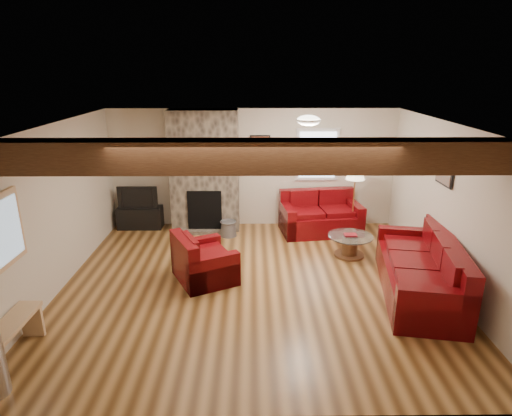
{
  "coord_description": "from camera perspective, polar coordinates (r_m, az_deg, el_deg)",
  "views": [
    {
      "loc": [
        -0.02,
        -6.12,
        3.28
      ],
      "look_at": [
        0.04,
        0.4,
        1.14
      ],
      "focal_mm": 30.0,
      "sensor_mm": 36.0,
      "label": 1
    }
  ],
  "objects": [
    {
      "name": "pine_bench",
      "position": [
        5.88,
        -30.23,
        -15.78
      ],
      "size": [
        0.29,
        1.26,
        0.47
      ],
      "primitive_type": null,
      "color": "tan",
      "rests_on": "floor"
    },
    {
      "name": "artwork_right",
      "position": [
        7.24,
        23.83,
        4.43
      ],
      "size": [
        0.06,
        0.55,
        0.42
      ],
      "primitive_type": null,
      "color": "black",
      "rests_on": "room"
    },
    {
      "name": "back_window",
      "position": [
        9.11,
        8.18,
        7.05
      ],
      "size": [
        0.9,
        0.08,
        1.1
      ],
      "primitive_type": null,
      "color": "silver",
      "rests_on": "room"
    },
    {
      "name": "sofa_three",
      "position": [
        6.89,
        20.95,
        -7.32
      ],
      "size": [
        1.38,
        2.48,
        0.91
      ],
      "primitive_type": null,
      "rotation": [
        0.0,
        0.0,
        -1.75
      ],
      "color": "#460509",
      "rests_on": "floor"
    },
    {
      "name": "floor_lamp",
      "position": [
        8.64,
        13.1,
        4.08
      ],
      "size": [
        0.37,
        0.37,
        1.46
      ],
      "color": "tan",
      "rests_on": "floor"
    },
    {
      "name": "tv_cabinet",
      "position": [
        9.48,
        -15.16,
        -1.22
      ],
      "size": [
        0.93,
        0.37,
        0.46
      ],
      "primitive_type": "cube",
      "color": "black",
      "rests_on": "floor"
    },
    {
      "name": "room",
      "position": [
        6.45,
        -0.34,
        -0.16
      ],
      "size": [
        8.0,
        8.0,
        8.0
      ],
      "color": "#543416",
      "rests_on": "ground"
    },
    {
      "name": "armchair_red",
      "position": [
        6.96,
        -6.88,
        -6.51
      ],
      "size": [
        1.18,
        1.23,
        0.77
      ],
      "primitive_type": null,
      "rotation": [
        0.0,
        0.0,
        2.03
      ],
      "color": "#460509",
      "rests_on": "floor"
    },
    {
      "name": "chimney_breast",
      "position": [
        8.91,
        -6.87,
        4.69
      ],
      "size": [
        1.4,
        0.67,
        2.5
      ],
      "color": "#38322B",
      "rests_on": "floor"
    },
    {
      "name": "coffee_table",
      "position": [
        8.0,
        12.38,
        -4.93
      ],
      "size": [
        0.81,
        0.81,
        0.42
      ],
      "color": "#472D16",
      "rests_on": "floor"
    },
    {
      "name": "coal_bucket",
      "position": [
        8.76,
        -3.72,
        -2.71
      ],
      "size": [
        0.34,
        0.34,
        0.32
      ],
      "primitive_type": null,
      "color": "slate",
      "rests_on": "floor"
    },
    {
      "name": "oak_beam",
      "position": [
        4.97,
        -0.31,
        6.91
      ],
      "size": [
        6.0,
        0.36,
        0.38
      ],
      "primitive_type": "cube",
      "color": "#371F10",
      "rests_on": "room"
    },
    {
      "name": "artwork_back",
      "position": [
        8.98,
        0.55,
        8.04
      ],
      "size": [
        0.42,
        0.06,
        0.52
      ],
      "primitive_type": null,
      "color": "black",
      "rests_on": "room"
    },
    {
      "name": "ceiling_dome",
      "position": [
        7.13,
        7.0,
        11.28
      ],
      "size": [
        0.4,
        0.4,
        0.18
      ],
      "primitive_type": null,
      "color": "silver",
      "rests_on": "room"
    },
    {
      "name": "loveseat",
      "position": [
        8.94,
        8.63,
        -0.65
      ],
      "size": [
        1.71,
        1.13,
        0.85
      ],
      "primitive_type": null,
      "rotation": [
        0.0,
        0.0,
        0.13
      ],
      "color": "#460509",
      "rests_on": "floor"
    },
    {
      "name": "television",
      "position": [
        9.34,
        -15.4,
        1.51
      ],
      "size": [
        0.83,
        0.11,
        0.48
      ],
      "primitive_type": "imported",
      "color": "black",
      "rests_on": "tv_cabinet"
    }
  ]
}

